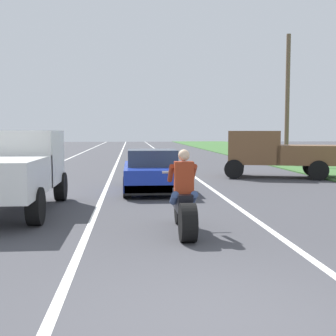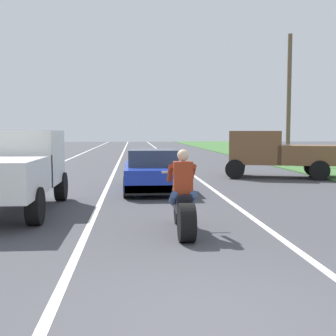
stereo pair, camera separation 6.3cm
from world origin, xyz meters
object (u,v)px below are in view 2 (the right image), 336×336
(sports_car_blue, at_px, (152,172))
(pickup_truck_left_lane_white, at_px, (12,167))
(motorcycle_with_rider, at_px, (183,203))
(pickup_truck_right_shoulder_brown, at_px, (277,151))

(sports_car_blue, bearing_deg, pickup_truck_left_lane_white, -134.68)
(sports_car_blue, distance_m, pickup_truck_left_lane_white, 5.07)
(sports_car_blue, relative_size, pickup_truck_left_lane_white, 0.90)
(motorcycle_with_rider, relative_size, pickup_truck_right_shoulder_brown, 0.43)
(sports_car_blue, xyz_separation_m, pickup_truck_left_lane_white, (-3.55, -3.59, 0.48))
(motorcycle_with_rider, bearing_deg, pickup_truck_left_lane_white, 145.32)
(pickup_truck_right_shoulder_brown, bearing_deg, sports_car_blue, -145.12)
(motorcycle_with_rider, xyz_separation_m, sports_car_blue, (-0.31, 6.26, 0.04))
(motorcycle_with_rider, distance_m, sports_car_blue, 6.27)
(pickup_truck_left_lane_white, distance_m, pickup_truck_right_shoulder_brown, 11.67)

